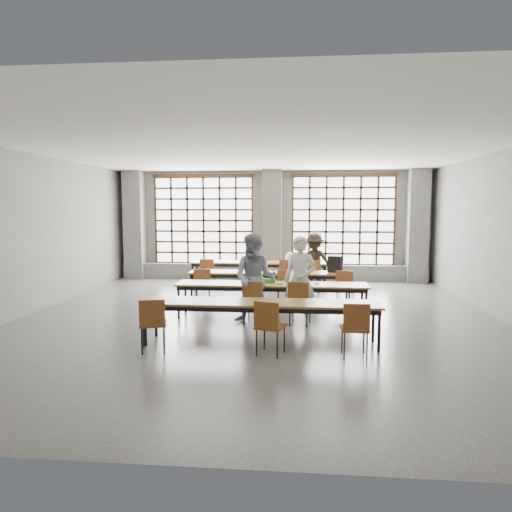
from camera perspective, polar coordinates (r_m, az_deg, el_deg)
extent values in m
plane|color=#4D4D4B|center=(9.60, 0.20, -7.88)|extent=(11.00, 11.00, 0.00)
plane|color=silver|center=(9.39, 0.21, 13.32)|extent=(11.00, 11.00, 0.00)
plane|color=slate|center=(14.81, 2.08, 3.86)|extent=(10.00, 0.00, 10.00)
plane|color=slate|center=(3.91, -6.91, -2.17)|extent=(10.00, 0.00, 10.00)
plane|color=slate|center=(10.97, -26.83, 2.47)|extent=(0.00, 11.00, 11.00)
cube|color=#51514E|center=(15.46, -14.92, 3.75)|extent=(0.60, 0.55, 3.50)
cube|color=#51514E|center=(14.54, 2.02, 3.82)|extent=(0.60, 0.55, 3.50)
cube|color=#51514E|center=(14.97, 19.52, 3.54)|extent=(0.60, 0.55, 3.50)
cube|color=white|center=(15.08, -6.51, 4.43)|extent=(3.20, 0.02, 2.80)
cube|color=black|center=(15.00, -6.58, 4.42)|extent=(3.20, 0.05, 2.80)
cube|color=black|center=(15.11, -6.51, -1.08)|extent=(3.32, 0.07, 0.10)
cube|color=black|center=(15.04, -6.64, 9.96)|extent=(3.32, 0.07, 0.10)
cube|color=white|center=(14.84, 10.81, 4.34)|extent=(3.20, 0.02, 2.80)
cube|color=black|center=(14.76, 10.84, 4.33)|extent=(3.20, 0.05, 2.80)
cube|color=black|center=(14.87, 10.73, -1.26)|extent=(3.32, 0.07, 0.10)
cube|color=black|center=(14.79, 10.95, 9.95)|extent=(3.32, 0.07, 0.10)
cube|color=#51514E|center=(14.75, 2.01, -2.00)|extent=(9.80, 0.35, 0.50)
cube|color=brown|center=(13.40, 0.35, -0.82)|extent=(4.00, 0.70, 0.04)
cube|color=black|center=(13.41, 0.35, -1.08)|extent=(3.90, 0.64, 0.08)
cylinder|color=black|center=(13.47, -7.93, -2.41)|extent=(0.05, 0.05, 0.69)
cylinder|color=black|center=(14.03, -7.39, -2.07)|extent=(0.05, 0.05, 0.69)
cylinder|color=black|center=(13.14, 8.62, -2.63)|extent=(0.05, 0.05, 0.69)
cylinder|color=black|center=(13.71, 8.48, -2.27)|extent=(0.05, 0.05, 0.69)
cube|color=brown|center=(11.33, 1.75, -2.08)|extent=(4.00, 0.70, 0.04)
cube|color=black|center=(11.33, 1.75, -2.38)|extent=(3.90, 0.64, 0.08)
cylinder|color=black|center=(11.38, -8.06, -3.96)|extent=(0.05, 0.05, 0.69)
cylinder|color=black|center=(11.94, -7.42, -3.49)|extent=(0.05, 0.05, 0.69)
cylinder|color=black|center=(11.15, 11.58, -4.24)|extent=(0.05, 0.05, 0.69)
cylinder|color=black|center=(11.71, 11.27, -3.74)|extent=(0.05, 0.05, 0.69)
cube|color=brown|center=(9.59, 1.94, -3.56)|extent=(4.00, 0.70, 0.04)
cube|color=black|center=(9.60, 1.94, -3.91)|extent=(3.90, 0.64, 0.08)
cylinder|color=black|center=(9.68, -9.65, -5.75)|extent=(0.05, 0.05, 0.69)
cylinder|color=black|center=(10.23, -8.81, -5.10)|extent=(0.05, 0.05, 0.69)
cylinder|color=black|center=(9.46, 13.59, -6.11)|extent=(0.05, 0.05, 0.69)
cylinder|color=black|center=(10.02, 13.11, -5.42)|extent=(0.05, 0.05, 0.69)
cube|color=brown|center=(7.74, 0.61, -5.87)|extent=(4.00, 0.70, 0.04)
cube|color=black|center=(7.75, 0.61, -6.31)|extent=(3.90, 0.64, 0.08)
cylinder|color=black|center=(7.93, -13.68, -8.46)|extent=(0.05, 0.05, 0.69)
cylinder|color=black|center=(8.47, -12.40, -7.51)|extent=(0.05, 0.05, 0.69)
cylinder|color=black|center=(7.63, 15.13, -9.07)|extent=(0.05, 0.05, 0.69)
cylinder|color=black|center=(8.19, 14.44, -8.03)|extent=(0.05, 0.05, 0.69)
cube|color=brown|center=(13.09, -5.98, -2.17)|extent=(0.42, 0.42, 0.04)
cube|color=brown|center=(12.87, -6.17, -1.28)|extent=(0.40, 0.03, 0.40)
cylinder|color=black|center=(13.13, -5.97, -3.14)|extent=(0.02, 0.02, 0.45)
cube|color=brown|center=(12.85, 3.70, -2.30)|extent=(0.47, 0.47, 0.04)
cube|color=brown|center=(12.62, 3.81, -1.40)|extent=(0.40, 0.08, 0.40)
cylinder|color=black|center=(12.88, 3.69, -3.29)|extent=(0.02, 0.02, 0.45)
cube|color=brown|center=(12.85, 7.27, -2.33)|extent=(0.47, 0.47, 0.04)
cube|color=brown|center=(12.62, 7.20, -1.43)|extent=(0.40, 0.08, 0.40)
cylinder|color=black|center=(12.89, 7.26, -3.32)|extent=(0.02, 0.02, 0.45)
cube|color=brown|center=(11.04, -6.76, -3.70)|extent=(0.50, 0.50, 0.04)
cube|color=brown|center=(10.81, -6.76, -2.68)|extent=(0.40, 0.12, 0.40)
cylinder|color=black|center=(11.08, -6.75, -4.85)|extent=(0.02, 0.02, 0.45)
cube|color=brown|center=(10.81, 3.69, -3.88)|extent=(0.46, 0.46, 0.04)
cube|color=brown|center=(10.57, 3.77, -2.84)|extent=(0.40, 0.07, 0.40)
cylinder|color=black|center=(10.85, 3.68, -5.05)|extent=(0.02, 0.02, 0.45)
cube|color=brown|center=(10.86, 11.11, -3.93)|extent=(0.51, 0.51, 0.04)
cube|color=brown|center=(10.63, 10.99, -2.89)|extent=(0.40, 0.12, 0.40)
cylinder|color=black|center=(10.90, 11.09, -5.10)|extent=(0.02, 0.02, 0.45)
cube|color=brown|center=(9.12, -0.15, -5.71)|extent=(0.48, 0.48, 0.04)
cube|color=brown|center=(8.89, -0.48, -4.52)|extent=(0.40, 0.09, 0.40)
cylinder|color=black|center=(9.17, -0.15, -7.09)|extent=(0.02, 0.02, 0.45)
cube|color=brown|center=(9.08, 5.54, -5.79)|extent=(0.49, 0.49, 0.04)
cube|color=brown|center=(8.85, 5.30, -4.59)|extent=(0.40, 0.11, 0.40)
cylinder|color=black|center=(9.13, 5.52, -7.18)|extent=(0.02, 0.02, 0.45)
cube|color=brown|center=(7.60, -12.76, -8.26)|extent=(0.52, 0.52, 0.04)
cube|color=brown|center=(7.35, -12.87, -6.90)|extent=(0.39, 0.14, 0.40)
cylinder|color=black|center=(7.66, -12.72, -9.89)|extent=(0.02, 0.02, 0.45)
cube|color=brown|center=(7.25, 1.85, -8.80)|extent=(0.52, 0.52, 0.04)
cube|color=brown|center=(7.01, 1.29, -7.37)|extent=(0.39, 0.14, 0.40)
cylinder|color=black|center=(7.31, 1.84, -10.50)|extent=(0.02, 0.02, 0.45)
cube|color=brown|center=(7.30, 12.22, -8.85)|extent=(0.42, 0.42, 0.04)
cube|color=brown|center=(7.05, 12.47, -7.45)|extent=(0.40, 0.03, 0.40)
cylinder|color=black|center=(7.36, 12.18, -10.54)|extent=(0.02, 0.02, 0.45)
imported|color=silver|center=(9.06, 5.56, -3.07)|extent=(0.69, 0.50, 1.76)
imported|color=#182349|center=(9.09, -0.12, -2.85)|extent=(0.98, 0.82, 1.81)
imported|color=black|center=(12.86, 7.28, -0.74)|extent=(1.18, 0.90, 1.61)
cube|color=#BBBABF|center=(9.62, 5.24, -3.37)|extent=(0.38, 0.28, 0.02)
cube|color=black|center=(9.61, 5.24, -3.31)|extent=(0.31, 0.20, 0.00)
cube|color=#BBBABF|center=(9.74, 5.19, -2.54)|extent=(0.36, 0.09, 0.26)
cube|color=#82B0E2|center=(9.73, 5.19, -2.70)|extent=(0.31, 0.07, 0.21)
cube|color=#B2B2B7|center=(13.40, 6.13, -0.73)|extent=(0.43, 0.37, 0.02)
cube|color=black|center=(13.39, 6.15, -0.68)|extent=(0.34, 0.27, 0.00)
cube|color=#B2B2B7|center=(13.52, 5.92, -0.16)|extent=(0.36, 0.19, 0.26)
cube|color=#88B0EA|center=(13.51, 5.94, -0.27)|extent=(0.31, 0.15, 0.21)
ellipsoid|color=white|center=(9.56, 7.64, -3.41)|extent=(0.12, 0.10, 0.04)
cube|color=#297B28|center=(9.66, 1.68, -3.10)|extent=(0.26, 0.11, 0.09)
cube|color=black|center=(9.48, 3.00, -3.51)|extent=(0.13, 0.06, 0.01)
cube|color=silver|center=(11.42, -1.24, -1.91)|extent=(0.31, 0.23, 0.00)
cube|color=silver|center=(11.30, 0.22, -2.00)|extent=(0.30, 0.21, 0.00)
cube|color=silver|center=(11.32, 2.26, -1.99)|extent=(0.35, 0.29, 0.00)
cube|color=black|center=(11.36, 9.85, -1.02)|extent=(0.37, 0.32, 0.40)
ellipsoid|color=white|center=(13.39, 4.21, -0.14)|extent=(0.26, 0.21, 0.29)
cube|color=#AE152F|center=(7.59, -12.77, -7.89)|extent=(0.22, 0.15, 0.06)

